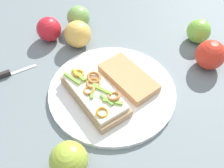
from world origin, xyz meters
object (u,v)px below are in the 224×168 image
Objects in this scene: sandwich at (95,94)px; knife at (5,75)px; apple_4 at (210,55)px; apple_3 at (49,29)px; plate at (112,91)px; apple_5 at (199,31)px; apple_1 at (78,17)px; apple_2 at (69,160)px; bread_slice_side at (128,78)px; apple_0 at (78,34)px.

sandwich is 0.26m from knife.
apple_4 is at bearing -102.85° from sandwich.
apple_3 reaches higher than sandwich.
apple_4 is (0.46, 0.05, 0.00)m from apple_3.
plate is 0.28m from apple_4.
apple_4 reaches higher than apple_5.
apple_1 is 0.28m from knife.
apple_1 is at bearing 175.37° from apple_4.
apple_5 is (0.17, 0.28, 0.03)m from plate.
apple_2 is 0.53m from apple_5.
apple_4 reaches higher than bread_slice_side.
sandwich reaches higher than plate.
apple_1 is (-0.17, 0.26, 0.01)m from sandwich.
plate is 2.04× the size of bread_slice_side.
plate is 4.45× the size of apple_1.
apple_1 is at bearing 132.08° from plate.
apple_3 is at bearing -122.62° from apple_1.
apple_3 is 0.44m from apple_5.
bread_slice_side is 2.22× the size of apple_5.
knife reaches higher than plate.
apple_2 is 0.95× the size of apple_4.
apple_1 is 0.47m from apple_2.
bread_slice_side is at bearing -142.13° from apple_4.
apple_4 is (0.22, 0.40, 0.00)m from apple_2.
apple_1 is 0.94× the size of apple_2.
apple_4 is at bearing 6.60° from apple_3.
apple_2 is at bearing -66.35° from apple_1.
knife is (-0.26, -0.01, -0.02)m from sandwich.
sandwich is at bearing 97.29° from apple_2.
apple_5 reaches higher than knife.
apple_3 is (-0.22, 0.17, 0.01)m from sandwich.
sandwich is 0.38m from apple_5.
apple_3 is at bearing -173.40° from apple_4.
plate is 0.06m from sandwich.
apple_3 reaches higher than knife.
apple_5 is at bearing 10.29° from apple_1.
sandwich is at bearing 86.54° from bread_slice_side.
knife is at bearing 149.24° from apple_2.
apple_2 is at bearing -54.76° from apple_3.
apple_5 is (0.17, 0.50, -0.00)m from apple_2.
apple_3 is (-0.06, -0.09, 0.00)m from apple_1.
apple_1 is 0.98× the size of apple_3.
apple_3 reaches higher than bread_slice_side.
apple_0 is 1.09× the size of apple_1.
bread_slice_side is (0.06, 0.08, -0.01)m from sandwich.
apple_0 is 1.03× the size of apple_2.
apple_3 reaches higher than apple_1.
knife is (-0.28, 0.17, -0.03)m from apple_2.
apple_2 is at bearing 113.11° from bread_slice_side.
apple_2 is 0.45m from apple_4.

